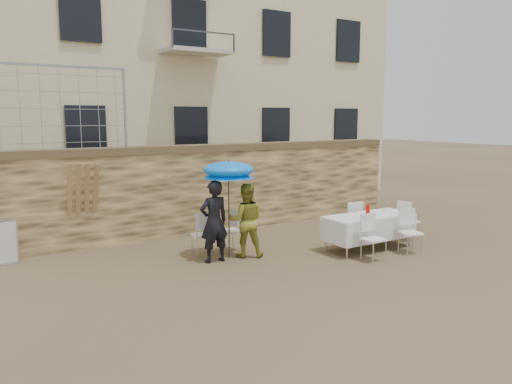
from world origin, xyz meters
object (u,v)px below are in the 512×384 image
table_chair_side (409,220)px  chair_stack_right (5,240)px  man_suit (214,222)px  table_chair_back (351,221)px  couple_chair_right (231,230)px  woman_dress (246,220)px  couple_chair_left (202,233)px  soda_bottle (368,211)px  table_chair_front_right (411,232)px  umbrella (229,173)px  banquet_table (369,217)px  table_chair_front_left (374,238)px

table_chair_side → chair_stack_right: size_ratio=1.04×
man_suit → chair_stack_right: (-3.62, 2.23, -0.38)m
table_chair_back → chair_stack_right: table_chair_back is taller
couple_chair_right → table_chair_back: (2.90, -0.67, 0.00)m
table_chair_side → man_suit: bearing=76.1°
woman_dress → couple_chair_left: bearing=-8.7°
soda_bottle → table_chair_front_right: bearing=-40.6°
umbrella → banquet_table: 3.35m
man_suit → umbrella: (0.40, 0.10, 0.96)m
couple_chair_left → chair_stack_right: couple_chair_left is taller
table_chair_side → couple_chair_left: bearing=69.9°
umbrella → table_chair_back: size_ratio=1.99×
couple_chair_right → soda_bottle: 3.01m
woman_dress → umbrella: (-0.35, 0.10, 1.02)m
table_chair_front_right → table_chair_back: same height
umbrella → woman_dress: bearing=-15.9°
woman_dress → couple_chair_left: (-0.75, 0.55, -0.30)m
banquet_table → soda_bottle: soda_bottle is taller
woman_dress → couple_chair_right: (-0.05, 0.55, -0.30)m
table_chair_side → chair_stack_right: 8.95m
umbrella → table_chair_front_left: (2.40, -1.77, -1.32)m
soda_bottle → chair_stack_right: size_ratio=0.28×
table_chair_front_left → table_chair_front_right: size_ratio=1.00×
table_chair_back → chair_stack_right: (-7.22, 2.35, -0.02)m
man_suit → table_chair_front_left: size_ratio=1.75×
umbrella → banquet_table: bearing=-18.7°
banquet_table → woman_dress: bearing=160.9°
man_suit → table_chair_front_left: 3.28m
couple_chair_right → umbrella: bearing=47.1°
woman_dress → banquet_table: size_ratio=0.74×
couple_chair_right → chair_stack_right: couple_chair_right is taller
couple_chair_right → table_chair_front_right: (3.20, -2.22, 0.00)m
man_suit → couple_chair_left: size_ratio=1.75×
woman_dress → table_chair_side: (4.05, -0.82, -0.30)m
table_chair_back → man_suit: bearing=10.4°
man_suit → soda_bottle: size_ratio=6.45×
couple_chair_right → table_chair_front_left: same height
umbrella → table_chair_front_left: 3.26m
banquet_table → table_chair_front_left: (-0.60, -0.75, -0.25)m
table_chair_back → umbrella: bearing=8.4°
couple_chair_left → chair_stack_right: 3.99m
couple_chair_right → table_chair_front_left: 3.06m
soda_bottle → banquet_table: bearing=36.9°
banquet_table → chair_stack_right: (-7.02, 3.15, -0.27)m
man_suit → couple_chair_right: man_suit is taller
banquet_table → table_chair_front_left: bearing=-128.7°
umbrella → chair_stack_right: (-4.02, 2.13, -1.34)m
umbrella → table_chair_side: umbrella is taller
table_chair_front_left → woman_dress: bearing=140.7°
couple_chair_right → chair_stack_right: (-4.32, 1.68, -0.02)m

